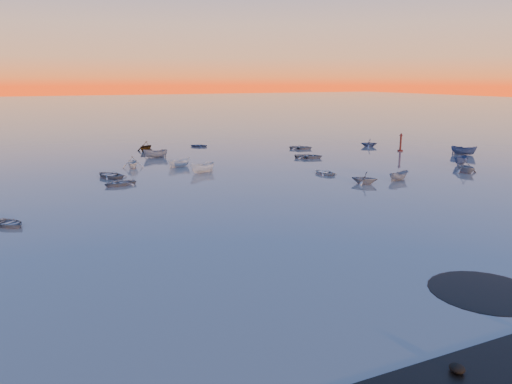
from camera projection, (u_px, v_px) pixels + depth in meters
ground at (132, 136)px, 117.93m from camera, size 600.00×600.00×0.00m
mud_lobes at (495, 315)px, 29.03m from camera, size 140.00×6.00×0.07m
moored_fleet at (196, 168)px, 76.57m from camera, size 124.00×58.00×1.20m
boat_near_left at (10, 226)px, 46.53m from camera, size 3.91×3.29×0.92m
boat_near_center at (398, 180)px, 67.38m from camera, size 2.05×3.69×1.21m
boat_near_right at (364, 184)px, 65.05m from camera, size 3.61×3.57×1.23m
channel_marker at (401, 144)px, 93.76m from camera, size 1.01×1.01×3.58m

